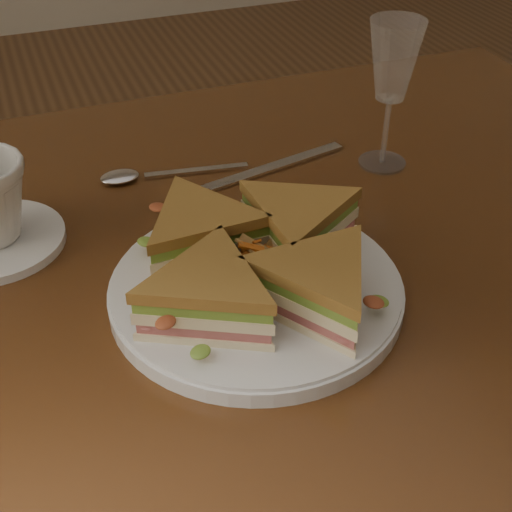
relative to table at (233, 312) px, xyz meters
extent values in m
cube|color=#371D0C|center=(0.00, 0.00, 0.08)|extent=(1.20, 0.80, 0.04)
cylinder|color=#321C0F|center=(0.54, 0.34, -0.30)|extent=(0.06, 0.06, 0.71)
cylinder|color=silver|center=(-0.01, -0.09, 0.11)|extent=(0.29, 0.29, 0.02)
cube|color=silver|center=(0.01, 0.16, 0.10)|extent=(0.13, 0.03, 0.00)
ellipsoid|color=silver|center=(-0.08, 0.17, 0.10)|extent=(0.05, 0.03, 0.01)
cube|color=silver|center=(0.11, 0.13, 0.10)|extent=(0.20, 0.06, 0.00)
cube|color=silver|center=(0.02, 0.11, 0.10)|extent=(0.05, 0.02, 0.00)
cylinder|color=white|center=(0.24, 0.10, 0.10)|extent=(0.06, 0.06, 0.00)
cylinder|color=white|center=(0.24, 0.10, 0.15)|extent=(0.01, 0.01, 0.09)
cone|color=white|center=(0.24, 0.10, 0.24)|extent=(0.07, 0.07, 0.09)
camera|label=1|loc=(-0.20, -0.60, 0.55)|focal=50.00mm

